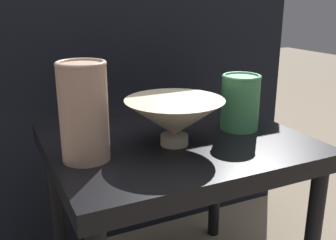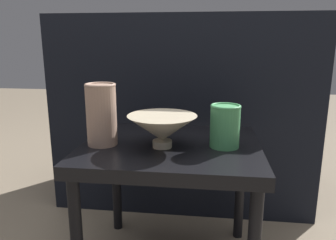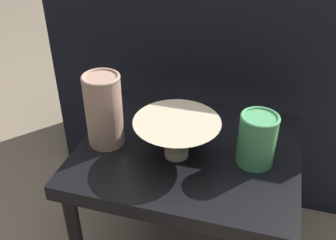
{
  "view_description": "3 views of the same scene",
  "coord_description": "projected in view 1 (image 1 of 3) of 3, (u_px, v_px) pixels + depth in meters",
  "views": [
    {
      "loc": [
        -0.38,
        -0.76,
        0.76
      ],
      "look_at": [
        -0.05,
        -0.07,
        0.52
      ],
      "focal_mm": 42.0,
      "sensor_mm": 36.0,
      "label": 1
    },
    {
      "loc": [
        0.12,
        -1.0,
        0.77
      ],
      "look_at": [
        -0.01,
        -0.02,
        0.53
      ],
      "focal_mm": 35.0,
      "sensor_mm": 36.0,
      "label": 2
    },
    {
      "loc": [
        0.17,
        -0.81,
        1.07
      ],
      "look_at": [
        -0.05,
        -0.03,
        0.54
      ],
      "focal_mm": 42.0,
      "sensor_mm": 36.0,
      "label": 3
    }
  ],
  "objects": [
    {
      "name": "table",
      "position": [
        175.0,
        160.0,
        0.92
      ],
      "size": [
        0.57,
        0.48,
        0.45
      ],
      "color": "black",
      "rests_on": "ground_plane"
    },
    {
      "name": "couch_backdrop",
      "position": [
        102.0,
        89.0,
        1.41
      ],
      "size": [
        1.18,
        0.5,
        0.88
      ],
      "color": "black",
      "rests_on": "ground_plane"
    },
    {
      "name": "bowl",
      "position": [
        174.0,
        118.0,
        0.84
      ],
      "size": [
        0.21,
        0.21,
        0.1
      ],
      "color": "#C1B293",
      "rests_on": "table"
    },
    {
      "name": "vase_textured_left",
      "position": [
        84.0,
        111.0,
        0.75
      ],
      "size": [
        0.1,
        0.1,
        0.2
      ],
      "color": "tan",
      "rests_on": "table"
    },
    {
      "name": "vase_colorful_right",
      "position": [
        240.0,
        101.0,
        0.94
      ],
      "size": [
        0.09,
        0.09,
        0.13
      ],
      "color": "#47995B",
      "rests_on": "table"
    }
  ]
}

